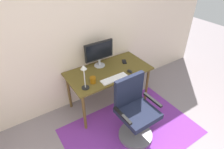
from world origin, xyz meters
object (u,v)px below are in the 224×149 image
object	(u,v)px
computer_mouse	(130,71)
cell_phone	(124,62)
desk	(109,74)
monitor	(99,52)
office_chair	(135,114)
keyboard	(114,79)
desk_lamp	(84,74)
coffee_cup	(93,80)

from	to	relation	value
computer_mouse	cell_phone	world-z (taller)	computer_mouse
desk	monitor	size ratio (longest dim) A/B	2.71
desk	office_chair	distance (m)	0.80
keyboard	office_chair	size ratio (longest dim) A/B	0.44
desk	cell_phone	xyz separation A→B (m)	(0.37, 0.08, 0.07)
cell_phone	office_chair	bearing A→B (deg)	-90.21
desk_lamp	office_chair	size ratio (longest dim) A/B	0.39
monitor	coffee_cup	size ratio (longest dim) A/B	5.18
desk_lamp	monitor	bearing A→B (deg)	41.16
keyboard	cell_phone	size ratio (longest dim) A/B	3.07
keyboard	coffee_cup	bearing A→B (deg)	162.33
desk	monitor	bearing A→B (deg)	103.51
cell_phone	monitor	bearing A→B (deg)	-170.49
monitor	coffee_cup	distance (m)	0.52
computer_mouse	office_chair	world-z (taller)	office_chair
desk_lamp	keyboard	bearing A→B (deg)	-5.71
desk	keyboard	distance (m)	0.27
monitor	office_chair	bearing A→B (deg)	-90.74
computer_mouse	coffee_cup	xyz separation A→B (m)	(-0.62, 0.07, 0.03)
monitor	computer_mouse	world-z (taller)	monitor
cell_phone	desk	bearing A→B (deg)	-141.46
desk	computer_mouse	distance (m)	0.35
desk	coffee_cup	world-z (taller)	coffee_cup
keyboard	cell_phone	xyz separation A→B (m)	(0.42, 0.33, -0.00)
desk	monitor	xyz separation A→B (m)	(-0.05, 0.20, 0.33)
desk	desk_lamp	world-z (taller)	desk_lamp
keyboard	monitor	bearing A→B (deg)	88.92
desk_lamp	desk	bearing A→B (deg)	21.57
coffee_cup	desk	bearing A→B (deg)	22.54
cell_phone	office_chair	world-z (taller)	office_chair
coffee_cup	desk_lamp	distance (m)	0.25
desk	desk_lamp	xyz separation A→B (m)	(-0.52, -0.20, 0.31)
monitor	cell_phone	bearing A→B (deg)	-17.07
cell_phone	computer_mouse	bearing A→B (deg)	-83.94
desk	coffee_cup	size ratio (longest dim) A/B	14.02
desk	office_chair	size ratio (longest dim) A/B	1.39
coffee_cup	desk_lamp	world-z (taller)	desk_lamp
coffee_cup	desk_lamp	size ratio (longest dim) A/B	0.25
desk	cell_phone	world-z (taller)	cell_phone
monitor	office_chair	xyz separation A→B (m)	(-0.01, -0.97, -0.54)
coffee_cup	cell_phone	size ratio (longest dim) A/B	0.68
keyboard	desk_lamp	world-z (taller)	desk_lamp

